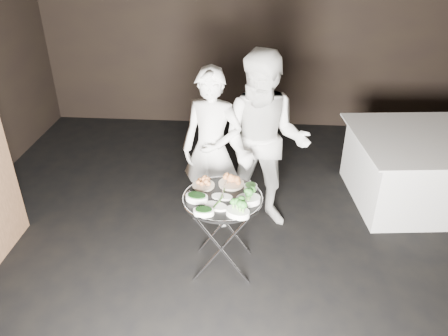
# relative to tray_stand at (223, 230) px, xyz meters

# --- Properties ---
(floor) EXTENTS (6.00, 7.00, 0.05)m
(floor) POSITION_rel_tray_stand_xyz_m (0.13, -0.24, -0.44)
(floor) COLOR black
(floor) RESTS_ON ground
(wall_back) EXTENTS (6.00, 0.05, 3.00)m
(wall_back) POSITION_rel_tray_stand_xyz_m (0.13, 3.29, 1.09)
(wall_back) COLOR black
(wall_back) RESTS_ON floor
(tray_stand) EXTENTS (0.50, 0.43, 0.74)m
(tray_stand) POSITION_rel_tray_stand_xyz_m (0.00, 0.00, 0.00)
(tray_stand) COLOR silver
(tray_stand) RESTS_ON floor
(serving_tray) EXTENTS (0.68, 0.68, 0.03)m
(serving_tray) POSITION_rel_tray_stand_xyz_m (0.00, 0.00, 0.33)
(serving_tray) COLOR black
(serving_tray) RESTS_ON tray_stand
(potato_plate_a) EXTENTS (0.20, 0.20, 0.07)m
(potato_plate_a) POSITION_rel_tray_stand_xyz_m (-0.18, 0.16, 0.37)
(potato_plate_a) COLOR beige
(potato_plate_a) RESTS_ON serving_tray
(potato_plate_b) EXTENTS (0.23, 0.23, 0.08)m
(potato_plate_b) POSITION_rel_tray_stand_xyz_m (0.06, 0.21, 0.37)
(potato_plate_b) COLOR beige
(potato_plate_b) RESTS_ON serving_tray
(greens_bowl) EXTENTS (0.12, 0.12, 0.07)m
(greens_bowl) POSITION_rel_tray_stand_xyz_m (0.23, 0.14, 0.37)
(greens_bowl) COLOR white
(greens_bowl) RESTS_ON serving_tray
(asparagus_plate_a) EXTENTS (0.19, 0.12, 0.04)m
(asparagus_plate_a) POSITION_rel_tray_stand_xyz_m (-0.00, -0.00, 0.35)
(asparagus_plate_a) COLOR white
(asparagus_plate_a) RESTS_ON serving_tray
(asparagus_plate_b) EXTENTS (0.22, 0.17, 0.04)m
(asparagus_plate_b) POSITION_rel_tray_stand_xyz_m (-0.04, -0.14, 0.36)
(asparagus_plate_b) COLOR white
(asparagus_plate_b) RESTS_ON serving_tray
(spinach_bowl_a) EXTENTS (0.21, 0.16, 0.08)m
(spinach_bowl_a) POSITION_rel_tray_stand_xyz_m (-0.21, -0.06, 0.37)
(spinach_bowl_a) COLOR white
(spinach_bowl_a) RESTS_ON serving_tray
(spinach_bowl_b) EXTENTS (0.17, 0.11, 0.07)m
(spinach_bowl_b) POSITION_rel_tray_stand_xyz_m (-0.13, -0.24, 0.37)
(spinach_bowl_b) COLOR white
(spinach_bowl_b) RESTS_ON serving_tray
(broccoli_bowl_a) EXTENTS (0.23, 0.18, 0.08)m
(broccoli_bowl_a) POSITION_rel_tray_stand_xyz_m (0.21, -0.05, 0.38)
(broccoli_bowl_a) COLOR white
(broccoli_bowl_a) RESTS_ON serving_tray
(broccoli_bowl_b) EXTENTS (0.23, 0.20, 0.08)m
(broccoli_bowl_b) POSITION_rel_tray_stand_xyz_m (0.14, -0.24, 0.38)
(broccoli_bowl_b) COLOR white
(broccoli_bowl_b) RESTS_ON serving_tray
(serving_utensils) EXTENTS (0.57, 0.40, 0.01)m
(serving_utensils) POSITION_rel_tray_stand_xyz_m (0.02, 0.07, 0.38)
(serving_utensils) COLOR silver
(serving_utensils) RESTS_ON serving_tray
(waiter_left) EXTENTS (0.67, 0.52, 1.63)m
(waiter_left) POSITION_rel_tray_stand_xyz_m (-0.16, 0.72, 0.40)
(waiter_left) COLOR silver
(waiter_left) RESTS_ON floor
(waiter_right) EXTENTS (0.96, 0.80, 1.79)m
(waiter_right) POSITION_rel_tray_stand_xyz_m (0.34, 0.74, 0.48)
(waiter_right) COLOR silver
(waiter_right) RESTS_ON floor
(dining_table) EXTENTS (1.36, 1.36, 0.77)m
(dining_table) POSITION_rel_tray_stand_xyz_m (1.99, 1.26, -0.02)
(dining_table) COLOR white
(dining_table) RESTS_ON floor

